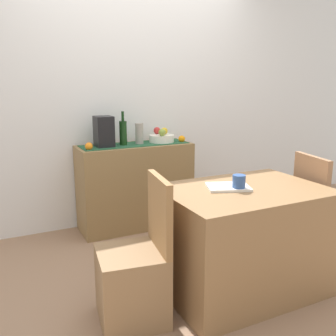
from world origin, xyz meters
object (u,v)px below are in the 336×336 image
(wine_bottle, at_px, (123,133))
(dining_table, at_px, (242,239))
(chair_by_corner, at_px, (324,233))
(coffee_maker, at_px, (104,132))
(chair_near_window, at_px, (134,279))
(ceramic_vase, at_px, (139,134))
(open_book, at_px, (228,187))
(fruit_bowl, at_px, (162,138))
(coffee_cup, at_px, (239,183))
(sideboard_console, at_px, (135,186))

(wine_bottle, xyz_separation_m, dining_table, (0.35, -1.44, -0.60))
(dining_table, distance_m, chair_by_corner, 0.82)
(coffee_maker, height_order, chair_near_window, coffee_maker)
(coffee_maker, bearing_deg, chair_by_corner, -46.78)
(chair_near_window, bearing_deg, ceramic_vase, 66.52)
(ceramic_vase, xyz_separation_m, dining_table, (0.18, -1.44, -0.57))
(open_book, bearing_deg, chair_near_window, -154.39)
(fruit_bowl, height_order, coffee_cup, fruit_bowl)
(fruit_bowl, relative_size, open_book, 0.89)
(ceramic_vase, xyz_separation_m, chair_near_window, (-0.63, -1.44, -0.68))
(open_book, bearing_deg, coffee_cup, -41.37)
(fruit_bowl, height_order, open_book, fruit_bowl)
(coffee_maker, xyz_separation_m, chair_by_corner, (1.35, -1.43, -0.72))
(dining_table, relative_size, open_book, 3.89)
(open_book, height_order, coffee_cup, coffee_cup)
(fruit_bowl, bearing_deg, sideboard_console, 180.00)
(dining_table, height_order, coffee_cup, coffee_cup)
(dining_table, bearing_deg, coffee_cup, -165.56)
(fruit_bowl, xyz_separation_m, ceramic_vase, (-0.24, 0.00, 0.06))
(fruit_bowl, distance_m, ceramic_vase, 0.25)
(sideboard_console, xyz_separation_m, coffee_maker, (-0.30, 0.00, 0.56))
(fruit_bowl, distance_m, open_book, 1.40)
(coffee_maker, xyz_separation_m, dining_table, (0.54, -1.44, -0.61))
(open_book, distance_m, chair_by_corner, 1.03)
(coffee_cup, bearing_deg, ceramic_vase, 94.72)
(sideboard_console, xyz_separation_m, wine_bottle, (-0.11, 0.00, 0.55))
(sideboard_console, relative_size, dining_table, 1.02)
(dining_table, bearing_deg, ceramic_vase, 97.26)
(fruit_bowl, xyz_separation_m, dining_table, (-0.06, -1.44, -0.51))
(coffee_maker, distance_m, dining_table, 1.65)
(sideboard_console, bearing_deg, ceramic_vase, 0.00)
(chair_near_window, bearing_deg, coffee_cup, -1.06)
(dining_table, distance_m, chair_near_window, 0.82)
(coffee_maker, distance_m, coffee_cup, 1.54)
(chair_by_corner, bearing_deg, dining_table, -179.78)
(coffee_cup, height_order, chair_by_corner, chair_by_corner)
(coffee_maker, bearing_deg, sideboard_console, 0.00)
(coffee_maker, distance_m, chair_near_window, 1.63)
(sideboard_console, bearing_deg, coffee_cup, -83.28)
(coffee_maker, bearing_deg, coffee_cup, -71.89)
(chair_near_window, distance_m, chair_by_corner, 1.62)
(wine_bottle, bearing_deg, ceramic_vase, 0.00)
(chair_near_window, bearing_deg, wine_bottle, 72.30)
(chair_near_window, bearing_deg, coffee_maker, 79.38)
(sideboard_console, xyz_separation_m, chair_by_corner, (1.04, -1.43, -0.15))
(dining_table, bearing_deg, sideboard_console, 99.27)
(sideboard_console, height_order, dining_table, sideboard_console)
(ceramic_vase, xyz_separation_m, chair_by_corner, (0.99, -1.43, -0.68))
(fruit_bowl, relative_size, dining_table, 0.23)
(coffee_maker, distance_m, chair_by_corner, 2.10)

